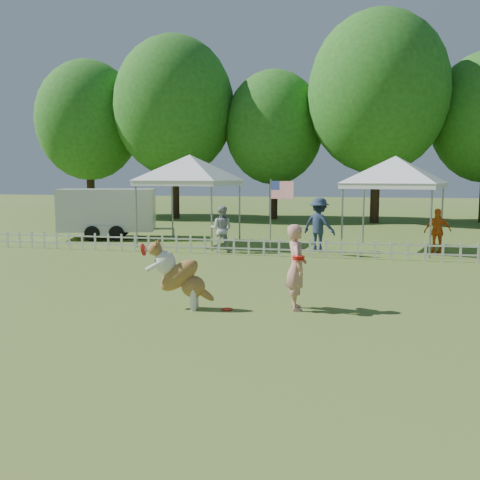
{
  "coord_description": "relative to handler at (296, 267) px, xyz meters",
  "views": [
    {
      "loc": [
        2.35,
        -9.94,
        2.54
      ],
      "look_at": [
        -0.39,
        2.0,
        1.1
      ],
      "focal_mm": 40.0,
      "sensor_mm": 36.0,
      "label": 1
    }
  ],
  "objects": [
    {
      "name": "tree_center_right",
      "position": [
        1.86,
        20.83,
        5.47
      ],
      "size": [
        7.6,
        7.6,
        12.6
      ],
      "primitive_type": null,
      "color": "#245B1A",
      "rests_on": "ground"
    },
    {
      "name": "spectator_c",
      "position": [
        3.66,
        8.57,
        -0.07
      ],
      "size": [
        0.94,
        0.53,
        1.51
      ],
      "primitive_type": "imported",
      "rotation": [
        0.0,
        0.0,
        3.33
      ],
      "color": "orange",
      "rests_on": "ground"
    },
    {
      "name": "handler",
      "position": [
        0.0,
        0.0,
        0.0
      ],
      "size": [
        0.54,
        0.69,
        1.65
      ],
      "primitive_type": "imported",
      "rotation": [
        0.0,
        0.0,
        1.84
      ],
      "color": "tan",
      "rests_on": "ground"
    },
    {
      "name": "tree_far_left",
      "position": [
        -16.14,
        21.83,
        4.67
      ],
      "size": [
        6.6,
        6.6,
        11.0
      ],
      "primitive_type": null,
      "color": "#245B1A",
      "rests_on": "ground"
    },
    {
      "name": "cargo_trailer",
      "position": [
        -9.17,
        10.37,
        0.23
      ],
      "size": [
        5.2,
        3.47,
        2.11
      ],
      "primitive_type": null,
      "rotation": [
        0.0,
        0.0,
        0.31
      ],
      "color": "silver",
      "rests_on": "ground"
    },
    {
      "name": "flag_pole",
      "position": [
        -1.77,
        7.41,
        0.41
      ],
      "size": [
        0.91,
        0.49,
        2.47
      ],
      "primitive_type": null,
      "rotation": [
        0.0,
        0.0,
        -0.43
      ],
      "color": "gray",
      "rests_on": "ground"
    },
    {
      "name": "frisbee_on_turf",
      "position": [
        -1.28,
        -0.35,
        -0.82
      ],
      "size": [
        0.22,
        0.22,
        0.02
      ],
      "primitive_type": "cylinder",
      "rotation": [
        0.0,
        0.0,
        -0.01
      ],
      "color": "red",
      "rests_on": "ground"
    },
    {
      "name": "spectator_a",
      "position": [
        -3.45,
        7.38,
        -0.04
      ],
      "size": [
        0.77,
        0.6,
        1.58
      ],
      "primitive_type": "imported",
      "rotation": [
        0.0,
        0.0,
        3.15
      ],
      "color": "#A8A9AE",
      "rests_on": "ground"
    },
    {
      "name": "tree_center_left",
      "position": [
        -4.14,
        22.33,
        4.07
      ],
      "size": [
        6.0,
        6.0,
        9.8
      ],
      "primitive_type": null,
      "color": "#245B1A",
      "rests_on": "ground"
    },
    {
      "name": "ground",
      "position": [
        -1.14,
        -0.17,
        -0.83
      ],
      "size": [
        120.0,
        120.0,
        0.0
      ],
      "primitive_type": "plane",
      "color": "#39581B",
      "rests_on": "ground"
    },
    {
      "name": "tree_left",
      "position": [
        -10.14,
        21.33,
        5.17
      ],
      "size": [
        7.4,
        7.4,
        12.0
      ],
      "primitive_type": null,
      "color": "#245B1A",
      "rests_on": "ground"
    },
    {
      "name": "canopy_tent_right",
      "position": [
        2.28,
        9.24,
        0.78
      ],
      "size": [
        3.77,
        3.77,
        3.2
      ],
      "primitive_type": null,
      "rotation": [
        0.0,
        0.0,
        -0.25
      ],
      "color": "white",
      "rests_on": "ground"
    },
    {
      "name": "canopy_tent_left",
      "position": [
        -5.17,
        9.22,
        0.83
      ],
      "size": [
        3.53,
        3.53,
        3.31
      ],
      "primitive_type": null,
      "rotation": [
        0.0,
        0.0,
        -0.11
      ],
      "color": "white",
      "rests_on": "ground"
    },
    {
      "name": "dog",
      "position": [
        -2.19,
        -0.46,
        -0.17
      ],
      "size": [
        1.31,
        0.56,
        1.32
      ],
      "primitive_type": null,
      "rotation": [
        0.0,
        0.0,
        0.11
      ],
      "color": "brown",
      "rests_on": "ground"
    },
    {
      "name": "picket_fence",
      "position": [
        -1.14,
        6.83,
        -0.53
      ],
      "size": [
        22.0,
        0.08,
        0.6
      ],
      "primitive_type": null,
      "color": "silver",
      "rests_on": "ground"
    },
    {
      "name": "spectator_b",
      "position": [
        -0.23,
        8.28,
        0.1
      ],
      "size": [
        1.38,
        1.15,
        1.85
      ],
      "primitive_type": "imported",
      "rotation": [
        0.0,
        0.0,
        2.68
      ],
      "color": "#25344F",
      "rests_on": "ground"
    }
  ]
}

